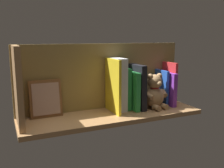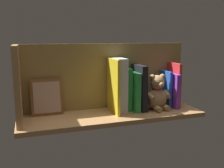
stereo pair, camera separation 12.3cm
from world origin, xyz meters
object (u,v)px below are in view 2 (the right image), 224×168
object	(u,v)px
book_0	(174,84)
picture_frame_leaning	(47,97)
dictionary_thick_white	(119,85)
teddy_bear	(157,94)

from	to	relation	value
book_0	picture_frame_leaning	bearing A→B (deg)	-3.16
book_0	picture_frame_leaning	distance (cm)	68.27
book_0	dictionary_thick_white	world-z (taller)	dictionary_thick_white
book_0	picture_frame_leaning	size ratio (longest dim) A/B	1.32
dictionary_thick_white	picture_frame_leaning	bearing A→B (deg)	-5.80
book_0	teddy_bear	size ratio (longest dim) A/B	1.27
teddy_bear	dictionary_thick_white	distance (cm)	20.75
teddy_bear	book_0	bearing A→B (deg)	-168.92
book_0	dictionary_thick_white	size ratio (longest dim) A/B	0.87
picture_frame_leaning	dictionary_thick_white	bearing A→B (deg)	174.20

